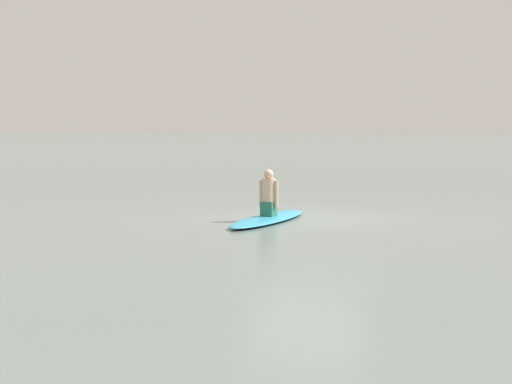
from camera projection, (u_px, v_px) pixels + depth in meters
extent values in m
plane|color=slate|center=(306.00, 219.00, 16.00)|extent=(400.00, 400.00, 0.00)
ellipsoid|color=#339EC6|center=(269.00, 219.00, 15.54)|extent=(0.82, 3.37, 0.11)
cube|color=#26664C|center=(269.00, 209.00, 15.53)|extent=(0.25, 0.30, 0.28)
cylinder|color=#D6AD8E|center=(269.00, 190.00, 15.50)|extent=(0.27, 0.27, 0.47)
sphere|color=#D6AD8E|center=(269.00, 174.00, 15.47)|extent=(0.19, 0.19, 0.19)
cylinder|color=#D6AD8E|center=(276.00, 194.00, 15.45)|extent=(0.08, 0.08, 0.51)
cylinder|color=#D6AD8E|center=(261.00, 193.00, 15.57)|extent=(0.08, 0.08, 0.51)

